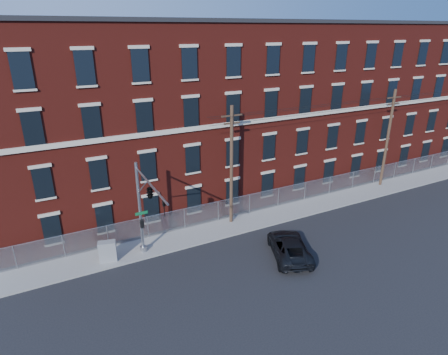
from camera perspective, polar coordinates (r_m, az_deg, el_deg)
ground at (r=27.79m, az=2.94°, el=-12.59°), size 140.00×140.00×0.00m
sidewalk at (r=37.67m, az=15.07°, el=-3.57°), size 65.00×3.00×0.12m
mill_building at (r=41.90m, az=7.96°, el=11.14°), size 55.30×14.32×16.30m
chain_link_fence at (r=38.14m, az=13.93°, el=-1.50°), size 59.06×0.06×1.85m
traffic_signal_mast at (r=24.89m, az=-11.47°, el=-3.09°), size 0.90×6.75×7.00m
utility_pole_near at (r=30.63m, az=1.14°, el=2.01°), size 1.80×0.28×10.00m
utility_pole_mid at (r=41.91m, az=23.47°, el=5.62°), size 1.80×0.28×10.00m
overhead_wires at (r=41.15m, az=24.26°, el=10.67°), size 40.00×0.62×0.62m
pickup_truck at (r=28.46m, az=9.80°, el=-10.23°), size 4.25×5.86×1.48m
utility_cabinet at (r=28.50m, az=-17.14°, el=-10.58°), size 1.32×0.87×1.52m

